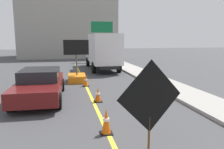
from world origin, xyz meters
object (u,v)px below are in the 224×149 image
(arrow_board_trailer, at_px, (77,74))
(highway_guide_sign, at_px, (107,33))
(roadwork_sign, at_px, (150,98))
(pickup_car, at_px, (40,84))
(traffic_cone_mid_lane, at_px, (98,95))
(traffic_cone_near_sign, at_px, (106,121))
(box_truck, at_px, (102,50))
(traffic_cone_far_lane, at_px, (86,81))

(arrow_board_trailer, distance_m, highway_guide_sign, 13.17)
(roadwork_sign, distance_m, arrow_board_trailer, 9.91)
(roadwork_sign, xyz_separation_m, pickup_car, (-2.95, 5.92, -0.77))
(roadwork_sign, height_order, traffic_cone_mid_lane, roadwork_sign)
(traffic_cone_near_sign, distance_m, traffic_cone_mid_lane, 3.31)
(box_truck, relative_size, traffic_cone_near_sign, 9.34)
(arrow_board_trailer, relative_size, pickup_car, 0.56)
(highway_guide_sign, xyz_separation_m, traffic_cone_near_sign, (-3.97, -20.26, -3.04))
(roadwork_sign, xyz_separation_m, traffic_cone_mid_lane, (-0.42, 4.91, -1.15))
(arrow_board_trailer, height_order, traffic_cone_mid_lane, arrow_board_trailer)
(traffic_cone_far_lane, bearing_deg, traffic_cone_near_sign, -90.39)
(box_truck, bearing_deg, arrow_board_trailer, -116.48)
(pickup_car, height_order, traffic_cone_mid_lane, pickup_car)
(box_truck, height_order, traffic_cone_mid_lane, box_truck)
(pickup_car, relative_size, highway_guide_sign, 0.96)
(arrow_board_trailer, bearing_deg, roadwork_sign, -83.78)
(arrow_board_trailer, height_order, highway_guide_sign, highway_guide_sign)
(traffic_cone_near_sign, bearing_deg, arrow_board_trailer, 92.71)
(arrow_board_trailer, height_order, pickup_car, arrow_board_trailer)
(traffic_cone_near_sign, bearing_deg, traffic_cone_mid_lane, 85.53)
(highway_guide_sign, height_order, traffic_cone_near_sign, highway_guide_sign)
(arrow_board_trailer, xyz_separation_m, traffic_cone_near_sign, (0.39, -8.19, -0.10))
(roadwork_sign, relative_size, traffic_cone_far_lane, 3.49)
(roadwork_sign, xyz_separation_m, arrow_board_trailer, (-1.07, 9.80, -0.99))
(traffic_cone_far_lane, bearing_deg, pickup_car, -135.01)
(traffic_cone_near_sign, bearing_deg, pickup_car, 117.79)
(traffic_cone_mid_lane, bearing_deg, pickup_car, 158.25)
(roadwork_sign, distance_m, box_truck, 15.09)
(traffic_cone_mid_lane, relative_size, traffic_cone_far_lane, 0.96)
(box_truck, xyz_separation_m, pickup_car, (-4.48, -9.09, -1.04))
(roadwork_sign, relative_size, highway_guide_sign, 0.47)
(arrow_board_trailer, distance_m, traffic_cone_far_lane, 1.63)
(roadwork_sign, xyz_separation_m, traffic_cone_far_lane, (-0.64, 8.23, -1.14))
(box_truck, height_order, pickup_car, box_truck)
(arrow_board_trailer, bearing_deg, traffic_cone_far_lane, -74.54)
(traffic_cone_mid_lane, height_order, traffic_cone_far_lane, traffic_cone_far_lane)
(pickup_car, distance_m, highway_guide_sign, 17.35)
(pickup_car, bearing_deg, box_truck, 63.76)
(arrow_board_trailer, xyz_separation_m, highway_guide_sign, (4.36, 12.07, 2.94))
(traffic_cone_near_sign, bearing_deg, roadwork_sign, -67.01)
(box_truck, bearing_deg, traffic_cone_far_lane, -107.71)
(roadwork_sign, distance_m, traffic_cone_far_lane, 8.34)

